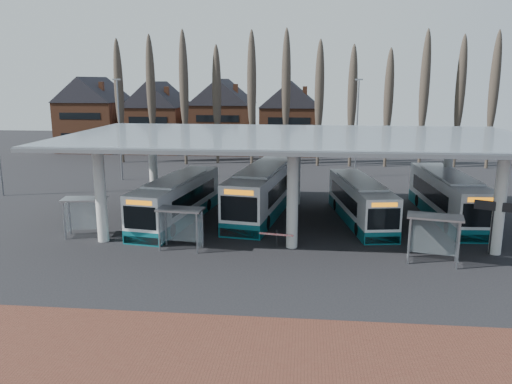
# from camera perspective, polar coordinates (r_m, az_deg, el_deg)

# --- Properties ---
(ground) EXTENTS (140.00, 140.00, 0.00)m
(ground) POSITION_cam_1_polar(r_m,az_deg,el_deg) (28.63, 3.94, -7.90)
(ground) COLOR black
(ground) RESTS_ON ground
(station_canopy) EXTENTS (32.00, 16.00, 6.34)m
(station_canopy) POSITION_cam_1_polar(r_m,az_deg,el_deg) (35.08, 4.51, 5.49)
(station_canopy) COLOR silver
(station_canopy) RESTS_ON ground
(poplar_row) EXTENTS (45.10, 1.10, 14.50)m
(poplar_row) POSITION_cam_1_polar(r_m,az_deg,el_deg) (59.82, 5.11, 11.41)
(poplar_row) COLOR #473D33
(poplar_row) RESTS_ON ground
(townhouse_row) EXTENTS (36.80, 10.30, 12.25)m
(townhouse_row) POSITION_cam_1_polar(r_m,az_deg,el_deg) (72.80, -7.48, 9.34)
(townhouse_row) COLOR brown
(townhouse_row) RESTS_ON ground
(lamp_post_a) EXTENTS (0.80, 0.16, 10.17)m
(lamp_post_a) POSITION_cam_1_polar(r_m,az_deg,el_deg) (52.48, -15.34, 7.08)
(lamp_post_a) COLOR slate
(lamp_post_a) RESTS_ON ground
(lamp_post_b) EXTENTS (0.80, 0.16, 10.17)m
(lamp_post_b) POSITION_cam_1_polar(r_m,az_deg,el_deg) (53.27, 11.47, 7.36)
(lamp_post_b) COLOR slate
(lamp_post_b) RESTS_ON ground
(bus_0) EXTENTS (4.15, 11.84, 3.23)m
(bus_0) POSITION_cam_1_polar(r_m,az_deg,el_deg) (36.61, -8.98, -0.95)
(bus_0) COLOR white
(bus_0) RESTS_ON ground
(bus_1) EXTENTS (4.71, 13.32, 3.63)m
(bus_1) POSITION_cam_1_polar(r_m,az_deg,el_deg) (38.11, 0.80, 0.04)
(bus_1) COLOR white
(bus_1) RESTS_ON ground
(bus_2) EXTENTS (4.03, 11.14, 3.03)m
(bus_2) POSITION_cam_1_polar(r_m,az_deg,el_deg) (36.92, 11.81, -1.09)
(bus_2) COLOR white
(bus_2) RESTS_ON ground
(bus_3) EXTENTS (3.24, 12.14, 3.34)m
(bus_3) POSITION_cam_1_polar(r_m,az_deg,el_deg) (39.50, 21.07, -0.57)
(bus_3) COLOR white
(bus_3) RESTS_ON ground
(shelter_0) EXTENTS (2.96, 1.81, 2.58)m
(shelter_0) POSITION_cam_1_polar(r_m,az_deg,el_deg) (34.42, -18.90, -1.75)
(shelter_0) COLOR gray
(shelter_0) RESTS_ON ground
(shelter_1) EXTENTS (2.87, 1.63, 2.55)m
(shelter_1) POSITION_cam_1_polar(r_m,az_deg,el_deg) (30.44, -8.52, -3.08)
(shelter_1) COLOR gray
(shelter_1) RESTS_ON ground
(shelter_2) EXTENTS (3.21, 2.10, 2.75)m
(shelter_2) POSITION_cam_1_polar(r_m,az_deg,el_deg) (29.54, 19.70, -3.90)
(shelter_2) COLOR gray
(shelter_2) RESTS_ON ground
(info_sign_0) EXTENTS (2.01, 0.96, 3.19)m
(info_sign_0) POSITION_cam_1_polar(r_m,az_deg,el_deg) (32.02, 25.53, -1.90)
(info_sign_0) COLOR black
(info_sign_0) RESTS_ON ground
(barrier) EXTENTS (2.08, 0.74, 1.05)m
(barrier) POSITION_cam_1_polar(r_m,az_deg,el_deg) (30.50, 2.34, -4.96)
(barrier) COLOR black
(barrier) RESTS_ON ground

